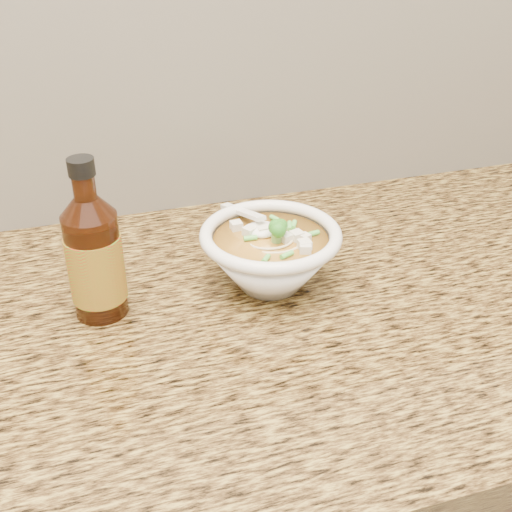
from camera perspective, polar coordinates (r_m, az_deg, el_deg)
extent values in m
cube|color=beige|center=(0.99, -17.65, 16.11)|extent=(4.00, 0.02, 0.50)
cube|color=olive|center=(0.82, -13.98, -7.76)|extent=(4.00, 0.68, 0.04)
cylinder|color=white|center=(0.87, 1.26, -2.30)|extent=(0.08, 0.08, 0.01)
torus|color=white|center=(0.83, 1.32, 1.91)|extent=(0.19, 0.19, 0.02)
torus|color=beige|center=(0.84, 0.37, 1.78)|extent=(0.10, 0.10, 0.00)
torus|color=beige|center=(0.84, 2.26, 1.45)|extent=(0.10, 0.10, 0.00)
torus|color=beige|center=(0.85, 0.93, 1.69)|extent=(0.09, 0.09, 0.00)
torus|color=beige|center=(0.85, 1.74, 1.63)|extent=(0.11, 0.11, 0.00)
torus|color=beige|center=(0.84, 0.15, 1.23)|extent=(0.07, 0.07, 0.00)
torus|color=beige|center=(0.84, 0.57, 1.25)|extent=(0.08, 0.08, 0.00)
torus|color=beige|center=(0.84, 2.23, 1.00)|extent=(0.12, 0.12, 0.00)
torus|color=beige|center=(0.82, 0.80, 0.27)|extent=(0.10, 0.10, 0.00)
cube|color=silver|center=(0.82, 2.54, 1.17)|extent=(0.02, 0.02, 0.02)
cube|color=silver|center=(0.83, 0.24, 1.71)|extent=(0.02, 0.02, 0.02)
cube|color=silver|center=(0.83, 3.21, 1.77)|extent=(0.02, 0.02, 0.02)
cube|color=silver|center=(0.87, -1.19, 3.00)|extent=(0.02, 0.02, 0.01)
cube|color=silver|center=(0.79, 1.97, 0.19)|extent=(0.02, 0.02, 0.01)
cube|color=silver|center=(0.80, 2.00, 0.22)|extent=(0.02, 0.02, 0.01)
cube|color=silver|center=(0.83, 4.57, 1.59)|extent=(0.02, 0.02, 0.02)
cube|color=silver|center=(0.85, 1.14, 2.25)|extent=(0.02, 0.02, 0.01)
ellipsoid|color=#196014|center=(0.82, 1.85, 2.35)|extent=(0.03, 0.03, 0.03)
cylinder|color=#5DC74C|center=(0.84, 3.16, 1.98)|extent=(0.02, 0.02, 0.01)
cylinder|color=#5DC74C|center=(0.86, -1.48, 2.70)|extent=(0.02, 0.01, 0.01)
cylinder|color=#5DC74C|center=(0.79, 2.22, -0.09)|extent=(0.01, 0.02, 0.01)
cylinder|color=#5DC74C|center=(0.88, 1.67, 3.56)|extent=(0.02, 0.02, 0.01)
cylinder|color=#5DC74C|center=(0.88, 2.02, 3.43)|extent=(0.01, 0.02, 0.01)
cylinder|color=#5DC74C|center=(0.86, 3.89, 2.58)|extent=(0.01, 0.02, 0.01)
cylinder|color=#5DC74C|center=(0.80, 0.37, 0.45)|extent=(0.02, 0.01, 0.01)
cylinder|color=#5DC74C|center=(0.81, 3.41, 0.70)|extent=(0.02, 0.02, 0.01)
ellipsoid|color=white|center=(0.85, 0.51, 2.37)|extent=(0.04, 0.04, 0.02)
cube|color=white|center=(0.88, -1.22, 3.95)|extent=(0.04, 0.10, 0.03)
cylinder|color=#3F1808|center=(0.81, -14.05, -0.80)|extent=(0.07, 0.07, 0.14)
cylinder|color=#3F1808|center=(0.76, -15.04, 5.98)|extent=(0.03, 0.03, 0.03)
cylinder|color=black|center=(0.75, -15.29, 7.66)|extent=(0.03, 0.03, 0.02)
cylinder|color=red|center=(0.81, -14.02, -0.97)|extent=(0.07, 0.07, 0.09)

